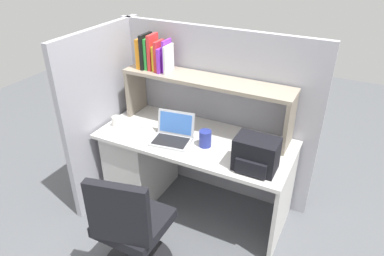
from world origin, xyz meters
name	(u,v)px	position (x,y,z in m)	size (l,w,h in m)	color
ground_plane	(194,206)	(0.00, 0.00, 0.00)	(8.00, 8.00, 0.00)	#595B60
desk	(156,159)	(-0.39, 0.00, 0.40)	(1.60, 0.70, 0.73)	silver
cubicle_partition_rear	(214,114)	(0.00, 0.38, 0.78)	(1.84, 0.05, 1.55)	#9E9EA8
cubicle_partition_left	(107,114)	(-0.85, -0.05, 0.78)	(0.05, 1.06, 1.55)	#9E9EA8
overhead_hutch	(206,90)	(0.00, 0.20, 1.08)	(1.44, 0.28, 0.45)	gray
reference_books_on_shelf	(154,54)	(-0.49, 0.20, 1.31)	(0.29, 0.18, 0.30)	orange
laptop	(173,135)	(-0.14, -0.11, 0.78)	(0.34, 0.29, 0.22)	#B7BABF
backpack	(256,155)	(0.57, -0.18, 0.85)	(0.30, 0.23, 0.24)	black
computer_mouse	(139,125)	(-0.51, -0.05, 0.75)	(0.06, 0.10, 0.03)	silver
paper_cup	(117,121)	(-0.69, -0.12, 0.78)	(0.08, 0.08, 0.09)	white
snack_canister	(205,139)	(0.13, -0.07, 0.80)	(0.10, 0.10, 0.13)	navy
office_chair	(132,234)	(-0.06, -0.84, 0.39)	(0.52, 0.53, 0.93)	black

